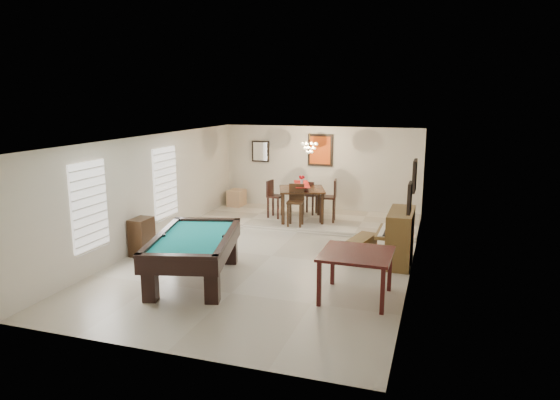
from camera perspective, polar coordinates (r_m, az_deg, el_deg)
The scene contains 26 objects.
ground_plane at distance 11.14m, azimuth -0.96°, elevation -6.45°, with size 6.00×9.00×0.02m, color beige.
wall_back at distance 15.07m, azimuth 4.62°, elevation 3.45°, with size 6.00×0.04×2.60m, color silver.
wall_front at distance 6.86m, azimuth -13.47°, elevation -7.08°, with size 6.00×0.04×2.60m, color silver.
wall_left at distance 12.11m, azimuth -14.54°, elevation 1.05°, with size 0.04×9.00×2.60m, color silver.
wall_right at distance 10.24m, azimuth 15.08°, elevation -0.90°, with size 0.04×9.00×2.60m, color silver.
ceiling at distance 10.62m, azimuth -1.01°, elevation 7.05°, with size 6.00×9.00×0.04m, color white.
dining_step at distance 14.12m, azimuth 3.35°, elevation -2.24°, with size 6.00×2.50×0.12m, color beige.
window_left_front at distance 10.32m, azimuth -20.96°, elevation -0.62°, with size 0.06×1.00×1.70m, color white.
window_left_rear at distance 12.57m, azimuth -12.98°, elevation 1.98°, with size 0.06×1.00×1.70m, color white.
pool_table at distance 9.74m, azimuth -9.74°, elevation -6.61°, with size 1.41×2.60×0.87m, color black, non-canonical shape.
square_table at distance 8.88m, azimuth 8.66°, elevation -8.51°, with size 1.21×1.21×0.84m, color black, non-canonical shape.
upright_piano at distance 10.84m, azimuth 12.87°, elevation -4.09°, with size 0.76×1.36×1.14m, color brown, non-canonical shape.
piano_bench at distance 10.93m, azimuth 9.31°, elevation -5.49°, with size 0.36×0.94×0.52m, color brown.
apothecary_chest at distance 11.53m, azimuth -15.53°, elevation -4.05°, with size 0.37×0.56×0.83m, color black.
dining_table at distance 13.74m, azimuth 2.49°, elevation -0.23°, with size 1.20×1.20×1.00m, color black, non-canonical shape.
flower_vase at distance 13.62m, azimuth 2.51°, elevation 2.35°, with size 0.15×0.15×0.26m, color #AB0E15, non-canonical shape.
dining_chair_south at distance 13.07m, azimuth 1.76°, elevation -0.62°, with size 0.41×0.41×1.10m, color black, non-canonical shape.
dining_chair_north at distance 14.42m, azimuth 3.44°, elevation 0.29°, with size 0.36×0.36×0.97m, color black, non-canonical shape.
dining_chair_west at distance 13.99m, azimuth -0.52°, elevation 0.10°, with size 0.39×0.39×1.05m, color black, non-canonical shape.
dining_chair_east at distance 13.58m, azimuth 5.48°, elevation -0.07°, with size 0.43×0.43×1.16m, color black, non-canonical shape.
corner_bench at distance 15.60m, azimuth -4.99°, elevation 0.26°, with size 0.45×0.56×0.50m, color tan.
chandelier at distance 13.71m, azimuth 3.40°, elevation 6.42°, with size 0.44×0.44×0.60m, color #FFE5B2, non-canonical shape.
back_painting at distance 14.95m, azimuth 4.62°, elevation 5.70°, with size 0.75×0.06×0.95m, color #D84C14.
back_mirror at distance 15.51m, azimuth -2.25°, elevation 5.58°, with size 0.55×0.06×0.65m, color white.
right_picture_upper at distance 10.43m, azimuth 15.13°, elevation 2.68°, with size 0.06×0.55×0.65m, color slate.
right_picture_lower at distance 9.19m, azimuth 14.60°, elevation 0.24°, with size 0.06×0.45×0.55m, color gray.
Camera 1 is at (3.47, -10.00, 3.48)m, focal length 32.00 mm.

